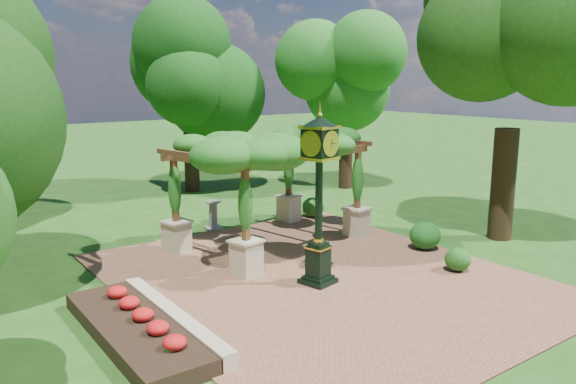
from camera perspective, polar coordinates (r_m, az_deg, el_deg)
ground at (r=15.06m, az=5.68°, el=-9.79°), size 120.00×120.00×0.00m
brick_plaza at (r=15.76m, az=3.24°, el=-8.68°), size 10.00×12.00×0.04m
border_wall at (r=13.04m, az=-11.54°, el=-12.50°), size 0.35×5.00×0.40m
flower_bed at (r=12.75m, az=-15.32°, el=-13.37°), size 1.50×5.00×0.36m
pedestal_clock at (r=14.59m, az=3.18°, el=0.73°), size 1.08×1.08×4.56m
pergola at (r=18.16m, az=-1.81°, el=4.30°), size 6.81×5.03×3.87m
sundial at (r=20.63m, az=-7.60°, el=-2.56°), size 0.73×0.73×1.08m
shrub_front at (r=16.84m, az=16.87°, el=-6.57°), size 0.82×0.82×0.67m
shrub_mid at (r=18.61m, az=13.75°, el=-4.31°), size 1.28×1.28×0.89m
shrub_back at (r=22.28m, az=2.56°, el=-1.54°), size 0.91×0.91×0.78m
tree_north at (r=27.51m, az=-10.06°, el=11.87°), size 4.80×4.80×8.31m
tree_east_far at (r=28.04m, az=6.07°, el=12.33°), size 4.22×4.22×8.58m
tree_east_near at (r=20.18m, az=22.03°, el=14.35°), size 5.09×5.09×9.82m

